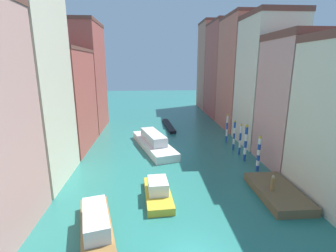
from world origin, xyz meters
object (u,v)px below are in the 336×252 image
(mooring_pole_1, at_px, (246,142))
(motorboat_0, at_px, (96,227))
(waterfront_dock, at_px, (277,192))
(mooring_pole_0, at_px, (259,153))
(mooring_pole_4, at_px, (227,128))
(gondola_black, at_px, (169,126))
(motorboat_1, at_px, (158,191))
(mooring_pole_3, at_px, (234,135))
(vaporetto_white, at_px, (153,142))
(person_on_dock, at_px, (273,183))
(mooring_pole_2, at_px, (240,139))

(mooring_pole_1, xyz_separation_m, motorboat_0, (-15.49, -12.99, -1.60))
(waterfront_dock, distance_m, mooring_pole_0, 5.79)
(mooring_pole_4, height_order, gondola_black, mooring_pole_4)
(waterfront_dock, height_order, motorboat_0, motorboat_0)
(mooring_pole_0, relative_size, motorboat_1, 0.68)
(waterfront_dock, height_order, mooring_pole_3, mooring_pole_3)
(mooring_pole_3, bearing_deg, waterfront_dock, -90.91)
(mooring_pole_1, xyz_separation_m, vaporetto_white, (-11.27, 5.61, -1.53))
(person_on_dock, bearing_deg, mooring_pole_1, 84.34)
(mooring_pole_2, height_order, motorboat_1, mooring_pole_2)
(motorboat_1, bearing_deg, mooring_pole_2, 42.60)
(waterfront_dock, height_order, mooring_pole_1, mooring_pole_1)
(mooring_pole_2, distance_m, gondola_black, 17.65)
(mooring_pole_0, distance_m, vaporetto_white, 14.55)
(waterfront_dock, xyz_separation_m, person_on_dock, (-0.68, -0.28, 1.05))
(person_on_dock, distance_m, gondola_black, 27.53)
(mooring_pole_3, bearing_deg, mooring_pole_1, -90.04)
(person_on_dock, height_order, vaporetto_white, vaporetto_white)
(gondola_black, relative_size, motorboat_0, 1.23)
(waterfront_dock, distance_m, vaporetto_white, 18.01)
(mooring_pole_0, bearing_deg, gondola_black, 112.37)
(waterfront_dock, bearing_deg, gondola_black, 106.98)
(mooring_pole_4, xyz_separation_m, motorboat_0, (-15.46, -20.51, -1.47))
(mooring_pole_0, height_order, mooring_pole_4, mooring_pole_4)
(mooring_pole_0, height_order, mooring_pole_3, mooring_pole_3)
(mooring_pole_2, xyz_separation_m, motorboat_1, (-11.20, -10.30, -1.53))
(mooring_pole_3, height_order, gondola_black, mooring_pole_3)
(mooring_pole_0, xyz_separation_m, mooring_pole_3, (-0.32, 7.32, 0.03))
(mooring_pole_1, bearing_deg, person_on_dock, -95.66)
(person_on_dock, height_order, mooring_pole_2, mooring_pole_2)
(mooring_pole_2, xyz_separation_m, mooring_pole_4, (-0.16, 5.31, 0.10))
(mooring_pole_3, xyz_separation_m, gondola_black, (-8.21, 13.41, -1.89))
(mooring_pole_0, distance_m, mooring_pole_4, 10.60)
(mooring_pole_0, relative_size, mooring_pole_2, 0.98)
(mooring_pole_1, bearing_deg, gondola_black, 114.95)
(mooring_pole_1, bearing_deg, mooring_pole_3, 89.96)
(mooring_pole_4, bearing_deg, waterfront_dock, -90.64)
(vaporetto_white, bearing_deg, mooring_pole_3, -6.95)
(mooring_pole_0, bearing_deg, motorboat_1, -156.25)
(mooring_pole_0, xyz_separation_m, mooring_pole_2, (-0.19, 5.29, 0.03))
(mooring_pole_1, distance_m, motorboat_0, 20.28)
(vaporetto_white, bearing_deg, waterfront_dock, -52.04)
(gondola_black, bearing_deg, waterfront_dock, -73.02)
(mooring_pole_2, bearing_deg, waterfront_dock, -91.80)
(mooring_pole_2, distance_m, vaporetto_white, 11.98)
(mooring_pole_4, relative_size, motorboat_0, 0.54)
(waterfront_dock, height_order, mooring_pole_4, mooring_pole_4)
(motorboat_0, bearing_deg, mooring_pole_4, 52.98)
(vaporetto_white, bearing_deg, motorboat_0, -102.76)
(vaporetto_white, relative_size, motorboat_0, 1.56)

